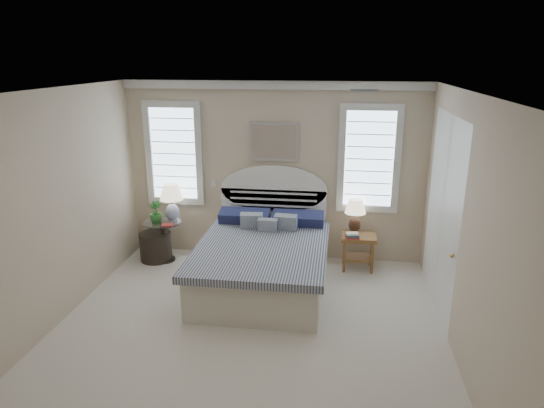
{
  "coord_description": "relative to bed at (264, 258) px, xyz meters",
  "views": [
    {
      "loc": [
        0.96,
        -4.59,
        3.04
      ],
      "look_at": [
        0.18,
        1.0,
        1.31
      ],
      "focal_mm": 32.0,
      "sensor_mm": 36.0,
      "label": 1
    }
  ],
  "objects": [
    {
      "name": "window_left",
      "position": [
        -1.55,
        1.02,
        1.21
      ],
      "size": [
        0.9,
        0.06,
        1.6
      ],
      "primitive_type": "cube",
      "color": "silver",
      "rests_on": "wall_back"
    },
    {
      "name": "floor",
      "position": [
        0.0,
        -1.46,
        -0.39
      ],
      "size": [
        4.5,
        5.0,
        0.01
      ],
      "primitive_type": "cube",
      "color": "#BDB3A1",
      "rests_on": "ground"
    },
    {
      "name": "hvac_vent",
      "position": [
        1.2,
        -0.66,
        2.29
      ],
      "size": [
        0.3,
        0.2,
        0.02
      ],
      "primitive_type": "cube",
      "color": "#B2B2B2",
      "rests_on": "ceiling"
    },
    {
      "name": "painting",
      "position": [
        0.0,
        1.0,
        1.43
      ],
      "size": [
        0.74,
        0.04,
        0.58
      ],
      "primitive_type": "cube",
      "color": "silver",
      "rests_on": "wall_back"
    },
    {
      "name": "nightstand_right",
      "position": [
        1.3,
        0.69,
        0.0
      ],
      "size": [
        0.5,
        0.4,
        0.53
      ],
      "color": "brown",
      "rests_on": "floor"
    },
    {
      "name": "crown_molding",
      "position": [
        0.0,
        1.0,
        2.25
      ],
      "size": [
        4.5,
        0.08,
        0.12
      ],
      "primitive_type": "cube",
      "color": "silver",
      "rests_on": "wall_back"
    },
    {
      "name": "switch_plate",
      "position": [
        -0.95,
        1.03,
        0.76
      ],
      "size": [
        0.08,
        0.01,
        0.12
      ],
      "primitive_type": "cube",
      "color": "silver",
      "rests_on": "wall_back"
    },
    {
      "name": "closet_door",
      "position": [
        2.23,
        -0.26,
        0.81
      ],
      "size": [
        0.02,
        1.8,
        2.4
      ],
      "primitive_type": "cube",
      "color": "white",
      "rests_on": "floor"
    },
    {
      "name": "potted_plant",
      "position": [
        -1.72,
        0.53,
        0.41
      ],
      "size": [
        0.21,
        0.21,
        0.34
      ],
      "primitive_type": "imported",
      "rotation": [
        0.0,
        0.0,
        -0.13
      ],
      "color": "#327B31",
      "rests_on": "side_table_left"
    },
    {
      "name": "wall_left",
      "position": [
        -2.25,
        -1.46,
        0.96
      ],
      "size": [
        0.02,
        5.0,
        2.7
      ],
      "primitive_type": "cube",
      "color": "beige",
      "rests_on": "floor"
    },
    {
      "name": "wall_right",
      "position": [
        2.25,
        -1.46,
        0.96
      ],
      "size": [
        0.02,
        5.0,
        2.7
      ],
      "primitive_type": "cube",
      "color": "beige",
      "rests_on": "floor"
    },
    {
      "name": "books_left",
      "position": [
        -1.51,
        0.43,
        0.26
      ],
      "size": [
        0.19,
        0.15,
        0.02
      ],
      "rotation": [
        0.0,
        0.0,
        0.17
      ],
      "color": "#A72C29",
      "rests_on": "side_table_left"
    },
    {
      "name": "books_right",
      "position": [
        1.2,
        0.57,
        0.18
      ],
      "size": [
        0.2,
        0.15,
        0.08
      ],
      "rotation": [
        0.0,
        0.0,
        0.08
      ],
      "color": "#A72C29",
      "rests_on": "nightstand_right"
    },
    {
      "name": "lamp_left",
      "position": [
        -1.52,
        0.69,
        0.59
      ],
      "size": [
        0.44,
        0.44,
        0.57
      ],
      "rotation": [
        0.0,
        0.0,
        0.31
      ],
      "color": "silver",
      "rests_on": "side_table_left"
    },
    {
      "name": "lamp_right",
      "position": [
        1.24,
        0.84,
        0.45
      ],
      "size": [
        0.41,
        0.41,
        0.5
      ],
      "rotation": [
        0.0,
        0.0,
        0.43
      ],
      "color": "black",
      "rests_on": "nightstand_right"
    },
    {
      "name": "wall_back",
      "position": [
        0.0,
        1.04,
        0.96
      ],
      "size": [
        4.5,
        0.02,
        2.7
      ],
      "primitive_type": "cube",
      "color": "beige",
      "rests_on": "floor"
    },
    {
      "name": "side_table_left",
      "position": [
        -1.65,
        0.59,
        0.0
      ],
      "size": [
        0.56,
        0.56,
        0.63
      ],
      "color": "black",
      "rests_on": "floor"
    },
    {
      "name": "floor_pot",
      "position": [
        -1.79,
        0.6,
        -0.16
      ],
      "size": [
        0.64,
        0.64,
        0.44
      ],
      "primitive_type": "cylinder",
      "rotation": [
        0.0,
        0.0,
        0.41
      ],
      "color": "black",
      "rests_on": "floor"
    },
    {
      "name": "bed",
      "position": [
        0.0,
        0.0,
        0.0
      ],
      "size": [
        1.72,
        2.28,
        1.47
      ],
      "color": "beige",
      "rests_on": "floor"
    },
    {
      "name": "ceiling",
      "position": [
        0.0,
        -1.46,
        2.31
      ],
      "size": [
        4.5,
        5.0,
        0.01
      ],
      "primitive_type": "cube",
      "color": "white",
      "rests_on": "wall_back"
    },
    {
      "name": "window_right",
      "position": [
        1.4,
        1.02,
        1.21
      ],
      "size": [
        0.9,
        0.06,
        1.6
      ],
      "primitive_type": "cube",
      "color": "silver",
      "rests_on": "wall_back"
    }
  ]
}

